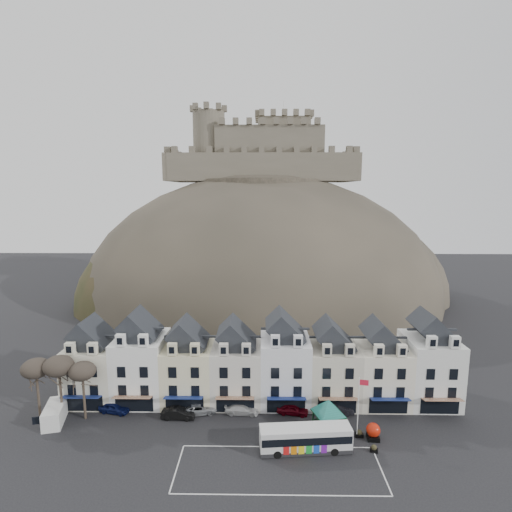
{
  "coord_description": "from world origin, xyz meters",
  "views": [
    {
      "loc": [
        0.12,
        -37.38,
        29.59
      ],
      "look_at": [
        -0.8,
        24.0,
        19.49
      ],
      "focal_mm": 28.0,
      "sensor_mm": 36.0,
      "label": 1
    }
  ],
  "objects": [
    {
      "name": "planter_west",
      "position": [
        12.0,
        7.0,
        0.46
      ],
      "size": [
        0.98,
        0.67,
        0.96
      ],
      "rotation": [
        0.0,
        0.0,
        -0.04
      ],
      "color": "black",
      "rests_on": "ground"
    },
    {
      "name": "red_buoy",
      "position": [
        13.54,
        6.6,
        1.05
      ],
      "size": [
        1.67,
        1.67,
        2.06
      ],
      "rotation": [
        0.0,
        0.0,
        -0.06
      ],
      "color": "black",
      "rests_on": "ground"
    },
    {
      "name": "car_white",
      "position": [
        -2.53,
        12.0,
        0.66
      ],
      "size": [
        4.65,
        2.11,
        1.32
      ],
      "primitive_type": "imported",
      "rotation": [
        0.0,
        0.0,
        1.51
      ],
      "color": "silver",
      "rests_on": "ground"
    },
    {
      "name": "planter_east",
      "position": [
        13.0,
        4.22,
        0.43
      ],
      "size": [
        0.99,
        0.7,
        0.9
      ],
      "rotation": [
        0.0,
        0.0,
        -0.32
      ],
      "color": "black",
      "rests_on": "ground"
    },
    {
      "name": "car_charcoal",
      "position": [
        10.0,
        12.0,
        0.78
      ],
      "size": [
        4.85,
        2.03,
        1.56
      ],
      "primitive_type": "imported",
      "rotation": [
        0.0,
        0.0,
        1.65
      ],
      "color": "black",
      "rests_on": "ground"
    },
    {
      "name": "castle_hill",
      "position": [
        1.25,
        68.95,
        0.11
      ],
      "size": [
        100.0,
        76.0,
        68.0
      ],
      "color": "#353129",
      "rests_on": "ground"
    },
    {
      "name": "car_maroon",
      "position": [
        4.28,
        12.0,
        0.72
      ],
      "size": [
        4.46,
        2.47,
        1.43
      ],
      "primitive_type": "imported",
      "rotation": [
        0.0,
        0.0,
        1.38
      ],
      "color": "#4E040E",
      "rests_on": "ground"
    },
    {
      "name": "townhouse_terrace",
      "position": [
        0.15,
        15.97,
        5.3
      ],
      "size": [
        54.4,
        9.35,
        11.8
      ],
      "color": "silver",
      "rests_on": "ground"
    },
    {
      "name": "white_van",
      "position": [
        -26.55,
        9.66,
        1.15
      ],
      "size": [
        3.39,
        5.42,
        2.3
      ],
      "rotation": [
        0.0,
        0.0,
        0.25
      ],
      "color": "white",
      "rests_on": "ground"
    },
    {
      "name": "car_black",
      "position": [
        -10.8,
        10.7,
        0.73
      ],
      "size": [
        4.47,
        1.7,
        1.46
      ],
      "primitive_type": "imported",
      "rotation": [
        0.0,
        0.0,
        1.53
      ],
      "color": "black",
      "rests_on": "ground"
    },
    {
      "name": "bus",
      "position": [
        5.16,
        4.39,
        1.63
      ],
      "size": [
        10.64,
        3.34,
        2.95
      ],
      "rotation": [
        0.0,
        0.0,
        0.09
      ],
      "color": "#262628",
      "rests_on": "ground"
    },
    {
      "name": "car_silver",
      "position": [
        -8.24,
        12.0,
        0.67
      ],
      "size": [
        5.1,
        3.21,
        1.34
      ],
      "primitive_type": "imported",
      "rotation": [
        0.0,
        0.0,
        1.8
      ],
      "color": "#979A9E",
      "rests_on": "ground"
    },
    {
      "name": "tree_left_mid",
      "position": [
        -26.0,
        10.5,
        7.24
      ],
      "size": [
        3.78,
        3.78,
        8.64
      ],
      "color": "#31261F",
      "rests_on": "ground"
    },
    {
      "name": "tree_left_near",
      "position": [
        -23.0,
        10.5,
        6.55
      ],
      "size": [
        3.43,
        3.43,
        7.84
      ],
      "color": "#31261F",
      "rests_on": "ground"
    },
    {
      "name": "ground",
      "position": [
        0.0,
        0.0,
        0.0
      ],
      "size": [
        300.0,
        300.0,
        0.0
      ],
      "primitive_type": "plane",
      "color": "black",
      "rests_on": "ground"
    },
    {
      "name": "castle",
      "position": [
        0.51,
        75.93,
        40.19
      ],
      "size": [
        50.2,
        22.2,
        22.0
      ],
      "color": "#615A4A",
      "rests_on": "ground"
    },
    {
      "name": "flagpole",
      "position": [
        11.76,
        6.85,
        4.45
      ],
      "size": [
        1.11,
        0.3,
        7.8
      ],
      "rotation": [
        0.0,
        0.0,
        -0.21
      ],
      "color": "silver",
      "rests_on": "ground"
    },
    {
      "name": "tree_left_far",
      "position": [
        -29.0,
        10.5,
        6.9
      ],
      "size": [
        3.61,
        3.61,
        8.24
      ],
      "color": "#31261F",
      "rests_on": "ground"
    },
    {
      "name": "bus_shelter",
      "position": [
        8.34,
        8.07,
        3.31
      ],
      "size": [
        6.37,
        6.37,
        4.26
      ],
      "rotation": [
        0.0,
        0.0,
        0.32
      ],
      "color": "#11331B",
      "rests_on": "ground"
    },
    {
      "name": "coach_bay_markings",
      "position": [
        2.0,
        1.25,
        0.0
      ],
      "size": [
        22.0,
        7.5,
        0.01
      ],
      "primitive_type": "cube",
      "color": "silver",
      "rests_on": "ground"
    },
    {
      "name": "car_navy",
      "position": [
        -19.72,
        12.0,
        0.71
      ],
      "size": [
        4.46,
        2.54,
        1.43
      ],
      "primitive_type": "imported",
      "rotation": [
        0.0,
        0.0,
        1.36
      ],
      "color": "#0D1543",
      "rests_on": "ground"
    }
  ]
}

